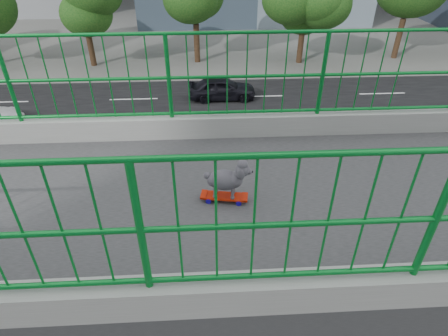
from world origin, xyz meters
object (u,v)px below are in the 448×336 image
car_0 (352,228)px  car_1 (206,179)px  poodle (227,178)px  car_2 (336,137)px  skateboard (224,197)px  car_4 (222,88)px  car_5 (319,229)px

car_0 → car_1: car_0 is taller
car_0 → car_1: 5.91m
poodle → car_2: poodle is taller
skateboard → car_4: bearing=-173.3°
poodle → car_0: (-6.08, 4.74, -6.61)m
skateboard → car_1: size_ratio=0.13×
skateboard → poodle: 0.25m
poodle → car_1: poodle is taller
skateboard → car_2: bearing=163.1°
car_4 → car_5: car_4 is taller
poodle → car_4: bearing=-173.2°
car_1 → car_4: car_4 is taller
skateboard → car_1: skateboard is taller
car_5 → car_0: bearing=90.0°
poodle → skateboard: bearing=-90.0°
skateboard → car_0: bearing=151.4°
car_1 → car_5: car_5 is taller
poodle → car_5: 9.65m
poodle → car_1: 11.41m
car_2 → car_5: size_ratio=1.13×
car_2 → car_4: bearing=39.4°
skateboard → car_5: size_ratio=0.12×
skateboard → car_0: size_ratio=0.13×
car_2 → poodle: bearing=153.7°
car_5 → skateboard: bearing=-30.6°
skateboard → car_5: 9.49m
poodle → car_4: 20.01m
car_4 → car_5: (12.80, 2.66, -0.01)m
car_4 → car_2: bearing=-140.6°
car_0 → car_4: 13.36m
skateboard → car_0: skateboard is taller
car_1 → car_4: 9.67m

